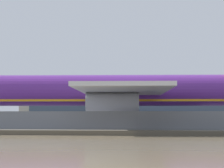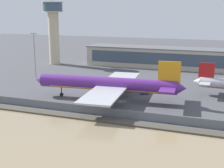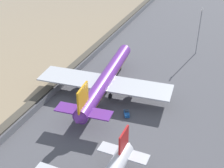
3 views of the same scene
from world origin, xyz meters
The scene contains 6 objects.
ground_plane centered at (0.00, 0.00, 0.00)m, with size 500.00×500.00×0.00m, color #4C4C51.
shoreline_seawall centered at (0.00, -20.50, 0.25)m, with size 320.00×3.00×0.50m.
perimeter_fence centered at (0.00, -16.00, 1.25)m, with size 280.00×0.10×2.50m.
cargo_jet_purple centered at (-4.70, 0.37, 5.59)m, with size 54.78×47.75×14.66m.
baggage_tug centered at (5.14, 11.99, 0.81)m, with size 3.58×2.88×1.80m.
apron_light_mast_apron_west centered at (-50.67, 24.48, 11.64)m, with size 3.20×0.40×20.73m.
Camera 3 is at (81.76, 38.96, 60.53)m, focal length 50.00 mm.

